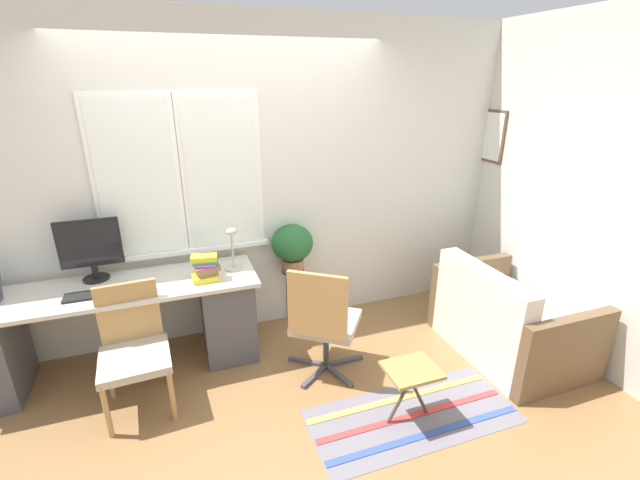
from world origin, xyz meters
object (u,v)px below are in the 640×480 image
Objects in this scene: desk_chair_wooden at (133,347)px; potted_plant at (292,245)px; monitor at (90,248)px; mouse at (123,291)px; couch_loveseat at (506,323)px; keyboard at (89,295)px; desk_lamp at (232,242)px; plant_stand at (293,278)px; office_chair_swivel at (323,321)px; folding_stool at (411,374)px; book_stack at (206,269)px.

desk_chair_wooden is 1.53m from potted_plant.
mouse is at bearing -55.77° from monitor.
mouse is 3.04m from couch_loveseat.
mouse is 0.05× the size of couch_loveseat.
monitor is at bearing -178.58° from potted_plant.
desk_chair_wooden is (0.25, -0.62, -0.54)m from monitor.
monitor is 7.79× the size of mouse.
keyboard is 1.08m from desk_lamp.
couch_loveseat is 2.72× the size of potted_plant.
monitor is 3.37m from couch_loveseat.
desk_chair_wooden is at bearing -153.78° from plant_stand.
office_chair_swivel is 0.76m from folding_stool.
potted_plant is at bearing 56.47° from couch_loveseat.
desk_chair_wooden is at bearing 155.50° from folding_stool.
plant_stand is at bearing 90.00° from potted_plant.
desk_lamp is (1.05, 0.13, 0.22)m from keyboard.
couch_loveseat is (2.89, -0.37, -0.18)m from desk_chair_wooden.
monitor is 2.51m from folding_stool.
desk_chair_wooden is at bearing -67.79° from monitor.
book_stack is 0.98m from office_chair_swivel.
monitor reaches higher than book_stack.
desk_chair_wooden reaches higher than mouse.
desk_lamp is (0.82, 0.15, 0.22)m from mouse.
desk_lamp is 0.61m from potted_plant.
desk_lamp is at bearing -11.06° from office_chair_swivel.
mouse is 0.60m from book_stack.
keyboard is (-0.02, -0.29, -0.25)m from monitor.
desk_chair_wooden is at bearing -153.78° from potted_plant.
plant_stand is 1.29× the size of potted_plant.
book_stack is 0.25× the size of desk_chair_wooden.
desk_chair_wooden is 1.49m from plant_stand.
keyboard is at bearing -179.91° from book_stack.
couch_loveseat is 1.24m from folding_stool.
desk_chair_wooden reaches higher than keyboard.
keyboard is at bearing 174.87° from mouse.
desk_chair_wooden is 2.11× the size of folding_stool.
desk_lamp is (1.03, -0.16, -0.03)m from monitor.
couch_loveseat is at bearing -17.51° from monitor.
office_chair_swivel is (1.34, -0.14, 0.01)m from desk_chair_wooden.
desk_chair_wooden is 2.05× the size of potted_plant.
keyboard is at bearing 77.49° from couch_loveseat.
mouse is at bearing 76.93° from couch_loveseat.
desk_lamp reaches higher than office_chair_swivel.
office_chair_swivel reaches higher than folding_stool.
office_chair_swivel is 0.80× the size of couch_loveseat.
folding_stool is (0.94, -1.24, -0.61)m from desk_lamp.
book_stack reaches higher than folding_stool.
potted_plant reaches higher than folding_stool.
mouse is at bearing -165.70° from potted_plant.
office_chair_swivel reaches higher than plant_stand.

